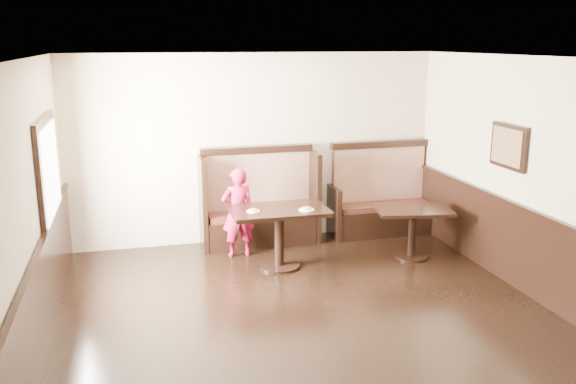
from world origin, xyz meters
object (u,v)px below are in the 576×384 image
object	(u,v)px
booth_main	(259,209)
booth_neighbor	(380,203)
table_main	(279,222)
table_neighbor	(412,221)
child	(238,212)

from	to	relation	value
booth_main	booth_neighbor	size ratio (longest dim) A/B	1.06
booth_main	table_main	bearing A→B (deg)	-87.47
booth_neighbor	booth_main	bearing A→B (deg)	179.95
booth_neighbor	table_neighbor	bearing A→B (deg)	-90.92
booth_main	booth_neighbor	world-z (taller)	same
child	table_main	bearing A→B (deg)	125.16
booth_main	table_main	distance (m)	1.08
table_neighbor	child	bearing A→B (deg)	174.13
booth_neighbor	child	size ratio (longest dim) A/B	1.30
child	booth_main	bearing A→B (deg)	-132.09
table_neighbor	child	world-z (taller)	child
booth_neighbor	child	xyz separation A→B (m)	(-2.35, -0.49, 0.15)
table_neighbor	booth_main	bearing A→B (deg)	159.05
booth_main	table_main	size ratio (longest dim) A/B	1.36
booth_neighbor	table_main	distance (m)	2.19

